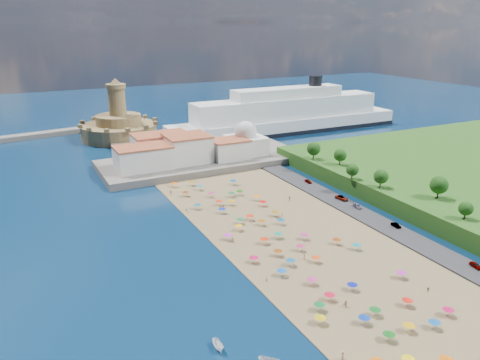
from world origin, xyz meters
TOP-DOWN VIEW (x-y plane):
  - ground at (0.00, 0.00)m, footprint 700.00×700.00m
  - terrace at (10.00, 73.00)m, footprint 90.00×36.00m
  - jetty at (-12.00, 108.00)m, footprint 18.00×70.00m
  - waterfront_buildings at (-3.05, 73.64)m, footprint 57.00×29.00m
  - domed_building at (30.00, 71.00)m, footprint 16.00×16.00m
  - fortress at (-12.00, 138.00)m, footprint 40.00×40.00m
  - cruise_ship at (77.62, 111.56)m, footprint 141.72×22.13m
  - beach_parasols at (-1.15, -10.99)m, footprint 31.51×118.23m
  - beachgoers at (-2.19, -2.64)m, footprint 37.24×99.35m
  - moored_boats at (-31.52, -48.13)m, footprint 9.47×12.91m
  - parked_cars at (36.00, -2.01)m, footprint 2.89×78.28m
  - hillside_trees at (49.33, -3.22)m, footprint 17.19×108.26m

SIDE VIEW (x-z plane):
  - ground at x=0.00m, z-range 0.00..0.00m
  - moored_boats at x=-31.52m, z-range -0.03..1.69m
  - beachgoers at x=-2.19m, z-range 0.16..2.04m
  - jetty at x=-12.00m, z-range 0.00..2.40m
  - parked_cars at x=36.00m, z-range 0.66..2.01m
  - terrace at x=10.00m, z-range 0.00..3.00m
  - beach_parasols at x=-1.15m, z-range 1.05..3.25m
  - fortress at x=-12.00m, z-range -9.52..22.88m
  - waterfront_buildings at x=-3.05m, z-range 2.38..13.38m
  - domed_building at x=30.00m, z-range 1.47..16.47m
  - cruise_ship at x=77.62m, z-range -6.31..24.62m
  - hillside_trees at x=49.33m, z-range 6.25..13.72m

